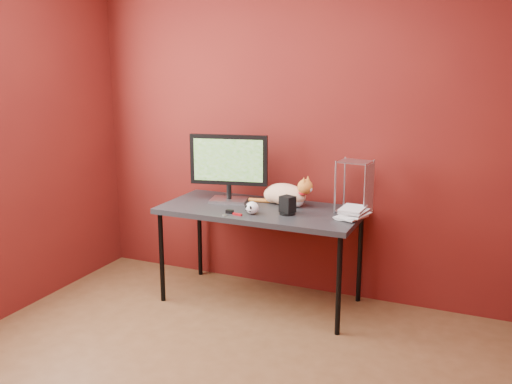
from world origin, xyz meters
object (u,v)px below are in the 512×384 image
at_px(desk, 261,214).
at_px(book_stack, 346,156).
at_px(skull_mug, 252,208).
at_px(cat, 286,194).
at_px(speaker, 287,206).
at_px(monitor, 229,165).

height_order(desk, book_stack, book_stack).
relative_size(skull_mug, book_stack, 0.11).
bearing_deg(skull_mug, cat, 86.19).
relative_size(desk, speaker, 11.16).
xyz_separation_m(monitor, cat, (0.45, 0.07, -0.21)).
bearing_deg(skull_mug, desk, 109.86).
xyz_separation_m(desk, book_stack, (0.63, 0.03, 0.48)).
bearing_deg(desk, skull_mug, -87.13).
bearing_deg(book_stack, speaker, -163.35).
height_order(desk, speaker, speaker).
relative_size(desk, book_stack, 1.72).
relative_size(desk, skull_mug, 15.08).
bearing_deg(desk, cat, 49.22).
bearing_deg(monitor, speaker, -29.74).
bearing_deg(cat, skull_mug, -97.11).
xyz_separation_m(desk, speaker, (0.24, -0.08, 0.11)).
distance_m(desk, monitor, 0.47).
distance_m(desk, cat, 0.25).
xyz_separation_m(speaker, book_stack, (0.39, 0.12, 0.37)).
bearing_deg(speaker, skull_mug, -135.55).
height_order(skull_mug, book_stack, book_stack).
distance_m(cat, speaker, 0.27).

